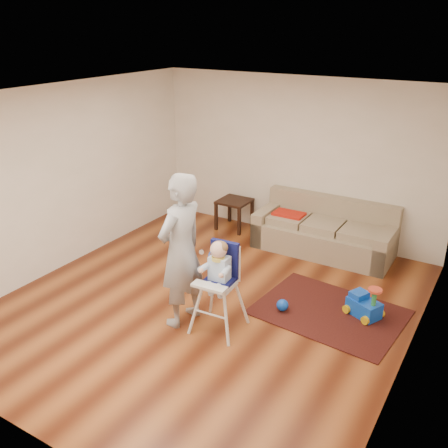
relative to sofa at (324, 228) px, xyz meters
The scene contains 9 objects.
ground 2.45m from the sofa, 107.31° to the right, with size 5.50×5.50×0.00m, color #4F1F0D.
room_envelope 2.40m from the sofa, 111.99° to the right, with size 5.04×5.52×2.72m.
sofa is the anchor object (origin of this frame).
side_table 1.74m from the sofa, behind, with size 0.53×0.53×0.53m, color black, non-canonical shape.
area_rug 1.89m from the sofa, 66.27° to the right, with size 1.79×1.34×0.01m, color black.
ride_on_toy 1.92m from the sofa, 53.56° to the right, with size 0.41×0.29×0.44m, color blue, non-canonical shape.
toy_ball 2.01m from the sofa, 83.95° to the right, with size 0.15×0.15×0.15m, color blue.
high_chair 2.74m from the sofa, 96.18° to the right, with size 0.57×0.57×1.17m.
adult 2.95m from the sofa, 105.36° to the right, with size 0.70×0.46×1.92m, color gray.
Camera 1 is at (3.15, -4.81, 3.50)m, focal length 40.00 mm.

